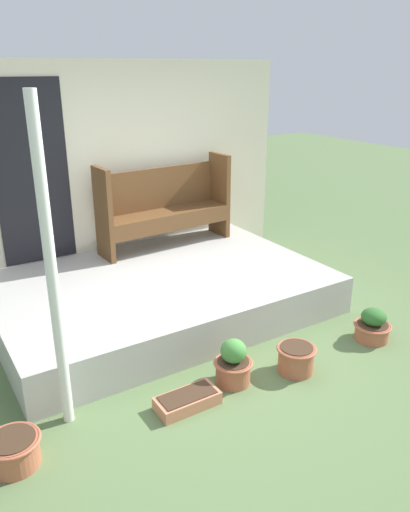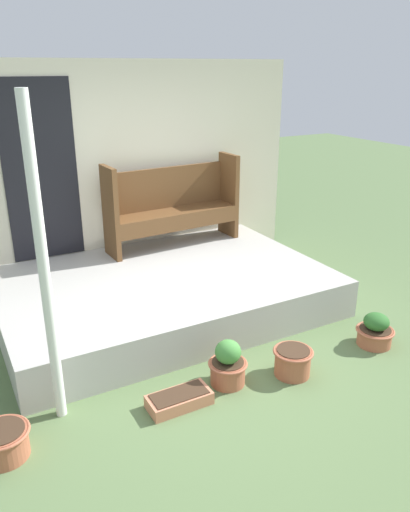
{
  "view_description": "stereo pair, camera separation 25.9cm",
  "coord_description": "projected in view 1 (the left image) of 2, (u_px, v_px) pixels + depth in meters",
  "views": [
    {
      "loc": [
        -2.22,
        -3.28,
        2.53
      ],
      "look_at": [
        0.09,
        0.4,
        0.86
      ],
      "focal_mm": 35.0,
      "sensor_mm": 36.0,
      "label": 1
    },
    {
      "loc": [
        -2.0,
        -3.41,
        2.53
      ],
      "look_at": [
        0.09,
        0.4,
        0.86
      ],
      "focal_mm": 35.0,
      "sensor_mm": 36.0,
      "label": 2
    }
  ],
  "objects": [
    {
      "name": "flower_pot_left",
      "position": [
        14.0,
        450.0,
        3.33
      ],
      "size": [
        0.38,
        0.38,
        0.22
      ],
      "color": "#B26042",
      "rests_on": "ground_plane"
    },
    {
      "name": "ground_plane",
      "position": [
        220.0,
        358.0,
        4.6
      ],
      "size": [
        24.0,
        24.0,
        0.0
      ],
      "primitive_type": "plane",
      "color": "#5B7547"
    },
    {
      "name": "house_wall",
      "position": [
        110.0,
        175.0,
        5.95
      ],
      "size": [
        4.64,
        0.08,
        2.6
      ],
      "color": "beige",
      "rests_on": "ground_plane"
    },
    {
      "name": "flower_pot_far_right",
      "position": [
        373.0,
        326.0,
        4.87
      ],
      "size": [
        0.36,
        0.36,
        0.33
      ],
      "color": "#B26042",
      "rests_on": "ground_plane"
    },
    {
      "name": "flower_pot_middle",
      "position": [
        233.0,
        364.0,
        4.19
      ],
      "size": [
        0.34,
        0.34,
        0.41
      ],
      "color": "#B26042",
      "rests_on": "ground_plane"
    },
    {
      "name": "planter_box_rect",
      "position": [
        187.0,
        400.0,
        3.93
      ],
      "size": [
        0.51,
        0.24,
        0.11
      ],
      "color": "tan",
      "rests_on": "ground_plane"
    },
    {
      "name": "support_post",
      "position": [
        52.0,
        275.0,
        3.38
      ],
      "size": [
        0.08,
        0.08,
        2.4
      ],
      "color": "white",
      "rests_on": "ground_plane"
    },
    {
      "name": "bench",
      "position": [
        164.0,
        203.0,
        6.11
      ],
      "size": [
        1.71,
        0.48,
        1.07
      ],
      "rotation": [
        0.0,
        0.0,
        0.05
      ],
      "color": "brown",
      "rests_on": "porch_slab"
    },
    {
      "name": "porch_slab",
      "position": [
        161.0,
        293.0,
        5.43
      ],
      "size": [
        3.44,
        2.29,
        0.41
      ],
      "color": "#B2AFA8",
      "rests_on": "ground_plane"
    },
    {
      "name": "flower_pot_right",
      "position": [
        296.0,
        358.0,
        4.36
      ],
      "size": [
        0.35,
        0.35,
        0.25
      ],
      "color": "#B26042",
      "rests_on": "ground_plane"
    }
  ]
}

